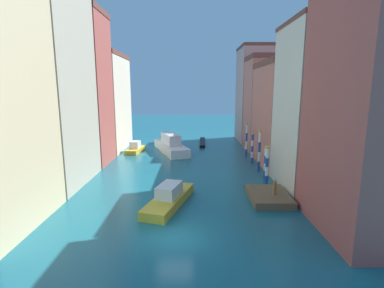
{
  "coord_description": "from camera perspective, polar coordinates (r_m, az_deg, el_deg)",
  "views": [
    {
      "loc": [
        1.18,
        -18.52,
        10.09
      ],
      "look_at": [
        1.02,
        27.3,
        1.5
      ],
      "focal_mm": 27.21,
      "sensor_mm": 36.0,
      "label": 1
    }
  ],
  "objects": [
    {
      "name": "mooring_pole_3",
      "position": [
        41.01,
        11.91,
        -0.68
      ],
      "size": [
        0.35,
        0.35,
        4.33
      ],
      "color": "#1E479E",
      "rests_on": "ground"
    },
    {
      "name": "mooring_pole_0",
      "position": [
        32.14,
        14.67,
        -3.99
      ],
      "size": [
        0.38,
        0.38,
        4.24
      ],
      "color": "#1E479E",
      "rests_on": "ground"
    },
    {
      "name": "building_left_1",
      "position": [
        34.25,
        -26.88,
        10.48
      ],
      "size": [
        7.73,
        10.4,
        21.33
      ],
      "color": "#BCB299",
      "rests_on": "ground"
    },
    {
      "name": "building_right_1",
      "position": [
        31.92,
        24.34,
        6.47
      ],
      "size": [
        7.73,
        8.59,
        16.59
      ],
      "color": "beige",
      "rests_on": "ground"
    },
    {
      "name": "mooring_pole_4",
      "position": [
        44.2,
        10.83,
        0.77
      ],
      "size": [
        0.33,
        0.33,
        5.25
      ],
      "color": "#1E479E",
      "rests_on": "ground"
    },
    {
      "name": "motorboat_0",
      "position": [
        26.36,
        -4.29,
        -10.42
      ],
      "size": [
        4.38,
        8.24,
        1.87
      ],
      "color": "gold",
      "rests_on": "ground"
    },
    {
      "name": "mooring_pole_2",
      "position": [
        37.06,
        13.25,
        -1.21
      ],
      "size": [
        0.35,
        0.35,
        5.24
      ],
      "color": "#1E479E",
      "rests_on": "ground"
    },
    {
      "name": "building_right_4",
      "position": [
        59.07,
        13.06,
        9.43
      ],
      "size": [
        7.73,
        9.2,
        18.26
      ],
      "color": "tan",
      "rests_on": "ground"
    },
    {
      "name": "building_left_3",
      "position": [
        51.91,
        -17.15,
        7.87
      ],
      "size": [
        7.73,
        12.04,
        16.02
      ],
      "color": "beige",
      "rests_on": "ground"
    },
    {
      "name": "ground_plane",
      "position": [
        44.2,
        -1.34,
        -2.58
      ],
      "size": [
        154.0,
        154.0,
        0.0
      ],
      "primitive_type": "plane",
      "color": "#196070"
    },
    {
      "name": "building_right_2",
      "position": [
        41.39,
        18.55,
        5.69
      ],
      "size": [
        7.73,
        11.58,
        13.82
      ],
      "color": "#C6705B",
      "rests_on": "ground"
    },
    {
      "name": "vaporetto_white",
      "position": [
        48.05,
        -3.98,
        -0.22
      ],
      "size": [
        6.7,
        11.89,
        2.99
      ],
      "color": "white",
      "rests_on": "ground"
    },
    {
      "name": "building_left_2",
      "position": [
        42.56,
        -21.26,
        10.06
      ],
      "size": [
        7.73,
        7.24,
        20.38
      ],
      "color": "#B25147",
      "rests_on": "ground"
    },
    {
      "name": "gondola_black",
      "position": [
        55.29,
        2.26,
        0.35
      ],
      "size": [
        1.32,
        8.86,
        0.48
      ],
      "color": "black",
      "rests_on": "ground"
    },
    {
      "name": "person_on_dock",
      "position": [
        27.76,
        16.08,
        -8.2
      ],
      "size": [
        0.36,
        0.36,
        1.42
      ],
      "color": "olive",
      "rests_on": "waterfront_dock"
    },
    {
      "name": "mooring_pole_1",
      "position": [
        34.4,
        14.38,
        -3.36
      ],
      "size": [
        0.36,
        0.36,
        3.85
      ],
      "color": "#1E479E",
      "rests_on": "ground"
    },
    {
      "name": "building_right_3",
      "position": [
        50.6,
        15.19,
        7.64
      ],
      "size": [
        7.73,
        7.71,
        15.54
      ],
      "color": "#C6705B",
      "rests_on": "ground"
    },
    {
      "name": "building_right_0",
      "position": [
        23.76,
        33.53,
        6.37
      ],
      "size": [
        7.73,
        9.67,
        18.08
      ],
      "color": "#B25147",
      "rests_on": "ground"
    },
    {
      "name": "motorboat_1",
      "position": [
        48.63,
        -10.85,
        -0.83
      ],
      "size": [
        2.6,
        5.35,
        1.78
      ],
      "color": "gold",
      "rests_on": "ground"
    },
    {
      "name": "waterfront_dock",
      "position": [
        28.29,
        14.98,
        -9.92
      ],
      "size": [
        3.53,
        5.04,
        0.68
      ],
      "color": "brown",
      "rests_on": "ground"
    }
  ]
}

